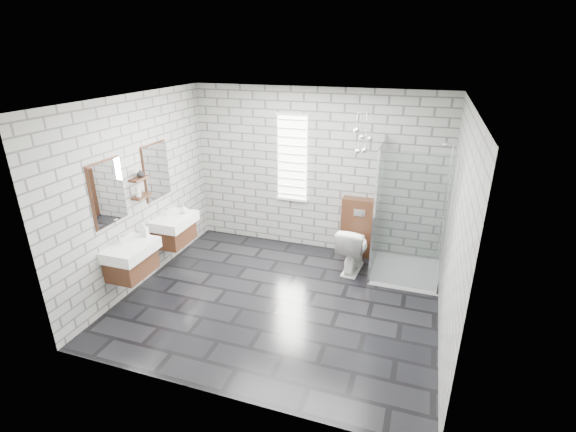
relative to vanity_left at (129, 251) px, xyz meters
The scene contains 20 objects.
floor 2.14m from the vanity_left, 17.78° to the left, with size 4.20×3.60×0.02m, color black.
ceiling 2.80m from the vanity_left, 17.78° to the left, with size 4.20×3.60×0.02m, color white.
wall_back 3.14m from the vanity_left, 51.78° to the left, with size 4.20×0.02×2.70m, color #9A9A95.
wall_front 2.33m from the vanity_left, 32.15° to the right, with size 4.20×0.02×2.70m, color #9A9A95.
wall_left 0.88m from the vanity_left, 108.35° to the left, with size 0.02×3.60×2.70m, color #9A9A95.
wall_right 4.11m from the vanity_left, ahead, with size 0.02×3.60×2.70m, color #9A9A95.
vanity_left is the anchor object (origin of this frame).
vanity_right 1.04m from the vanity_left, 90.00° to the left, with size 0.47×0.70×1.57m.
shelf_lower 0.80m from the vanity_left, 102.34° to the left, with size 0.14×0.30×0.03m, color #4B2917.
shelf_upper 1.00m from the vanity_left, 102.34° to the left, with size 0.14×0.30×0.03m, color #4B2917.
window 2.94m from the vanity_left, 57.80° to the left, with size 0.56×0.05×1.48m.
cistern_panel 3.57m from the vanity_left, 40.49° to the left, with size 0.60×0.20×1.00m, color #4B2917.
flush_plate 3.49m from the vanity_left, 39.18° to the left, with size 0.18×0.01×0.12m, color silver.
shower_enclosure 3.86m from the vanity_left, 27.77° to the left, with size 1.00×1.00×2.03m.
pendant_cluster 3.58m from the vanity_left, 36.29° to the left, with size 0.27×0.23×0.90m.
toilet 3.27m from the vanity_left, 33.46° to the left, with size 0.41×0.72×0.74m, color white.
soap_bottle_a 0.36m from the vanity_left, 78.48° to the left, with size 0.09×0.09×0.20m, color #B2B2B2.
soap_bottle_b 1.22m from the vanity_left, 84.30° to the left, with size 0.11×0.11×0.14m, color #B2B2B2.
soap_bottle_c 0.84m from the vanity_left, 103.06° to the left, with size 0.07×0.07×0.19m, color #B2B2B2.
vase 1.08m from the vanity_left, 100.80° to the left, with size 0.10×0.10×0.11m, color #B2B2B2.
Camera 1 is at (1.67, -4.63, 3.29)m, focal length 26.00 mm.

